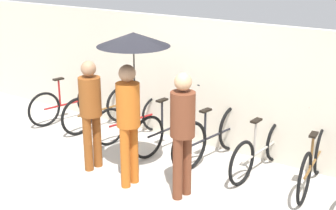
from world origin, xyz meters
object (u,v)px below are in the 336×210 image
at_px(parked_bicycle_2, 134,118).
at_px(parked_bicycle_6, 313,162).
at_px(parked_bicycle_3, 170,127).
at_px(pedestrian_center, 131,69).
at_px(parked_bicycle_4, 213,135).
at_px(parked_bicycle_0, 69,102).
at_px(parked_bicycle_5, 261,150).
at_px(parked_bicycle_1, 100,109).
at_px(pedestrian_trailing, 183,126).
at_px(pedestrian_leading, 91,107).

height_order(parked_bicycle_2, parked_bicycle_6, parked_bicycle_6).
xyz_separation_m(parked_bicycle_3, pedestrian_center, (0.24, -1.26, 1.27)).
relative_size(parked_bicycle_3, parked_bicycle_4, 0.91).
distance_m(parked_bicycle_0, parked_bicycle_3, 2.36).
xyz_separation_m(parked_bicycle_3, parked_bicycle_5, (1.57, 0.04, -0.02)).
relative_size(parked_bicycle_1, parked_bicycle_6, 0.97).
relative_size(parked_bicycle_5, parked_bicycle_6, 1.01).
xyz_separation_m(parked_bicycle_5, pedestrian_trailing, (-0.56, -1.26, 0.65)).
relative_size(parked_bicycle_0, parked_bicycle_3, 0.99).
distance_m(parked_bicycle_2, pedestrian_center, 2.11).
bearing_deg(parked_bicycle_3, parked_bicycle_4, -79.96).
bearing_deg(pedestrian_trailing, parked_bicycle_0, 167.85).
relative_size(parked_bicycle_0, parked_bicycle_5, 0.98).
bearing_deg(parked_bicycle_6, pedestrian_center, 115.13).
distance_m(pedestrian_center, pedestrian_trailing, 1.01).
bearing_deg(parked_bicycle_5, parked_bicycle_6, -88.01).
xyz_separation_m(parked_bicycle_0, parked_bicycle_5, (3.93, -0.02, -0.01)).
distance_m(parked_bicycle_1, pedestrian_center, 2.59).
height_order(parked_bicycle_2, pedestrian_trailing, pedestrian_trailing).
xyz_separation_m(parked_bicycle_1, pedestrian_leading, (1.03, -1.32, 0.60)).
xyz_separation_m(parked_bicycle_2, pedestrian_trailing, (1.80, -1.28, 0.64)).
bearing_deg(parked_bicycle_6, pedestrian_trailing, 126.53).
bearing_deg(parked_bicycle_3, parked_bicycle_0, 96.68).
bearing_deg(parked_bicycle_0, parked_bicycle_3, -78.17).
bearing_deg(parked_bicycle_1, parked_bicycle_3, -81.48).
xyz_separation_m(parked_bicycle_1, parked_bicycle_2, (0.79, -0.01, -0.01)).
distance_m(parked_bicycle_0, parked_bicycle_2, 1.57).
bearing_deg(pedestrian_leading, parked_bicycle_1, 133.45).
relative_size(parked_bicycle_1, parked_bicycle_2, 1.01).
height_order(parked_bicycle_4, pedestrian_trailing, pedestrian_trailing).
height_order(parked_bicycle_3, pedestrian_center, pedestrian_center).
relative_size(parked_bicycle_3, parked_bicycle_5, 0.99).
distance_m(parked_bicycle_3, parked_bicycle_6, 2.36).
relative_size(parked_bicycle_0, pedestrian_center, 0.78).
relative_size(parked_bicycle_4, parked_bicycle_6, 1.10).
distance_m(parked_bicycle_0, parked_bicycle_6, 4.71).
distance_m(parked_bicycle_0, parked_bicycle_4, 3.14).
relative_size(parked_bicycle_4, parked_bicycle_5, 1.09).
xyz_separation_m(parked_bicycle_5, pedestrian_leading, (-2.11, -1.29, 0.62)).
xyz_separation_m(parked_bicycle_1, parked_bicycle_3, (1.57, -0.07, 0.00)).
relative_size(parked_bicycle_2, pedestrian_leading, 0.99).
bearing_deg(parked_bicycle_3, parked_bicycle_1, 95.48).
bearing_deg(parked_bicycle_4, parked_bicycle_2, 98.41).
relative_size(parked_bicycle_0, parked_bicycle_2, 1.02).
bearing_deg(parked_bicycle_0, parked_bicycle_2, -76.74).
xyz_separation_m(parked_bicycle_4, pedestrian_center, (-0.55, -1.28, 1.24)).
xyz_separation_m(parked_bicycle_0, pedestrian_center, (2.60, -1.32, 1.29)).
relative_size(parked_bicycle_6, pedestrian_center, 0.79).
bearing_deg(parked_bicycle_4, parked_bicycle_1, 98.48).
bearing_deg(pedestrian_trailing, parked_bicycle_3, 138.36).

